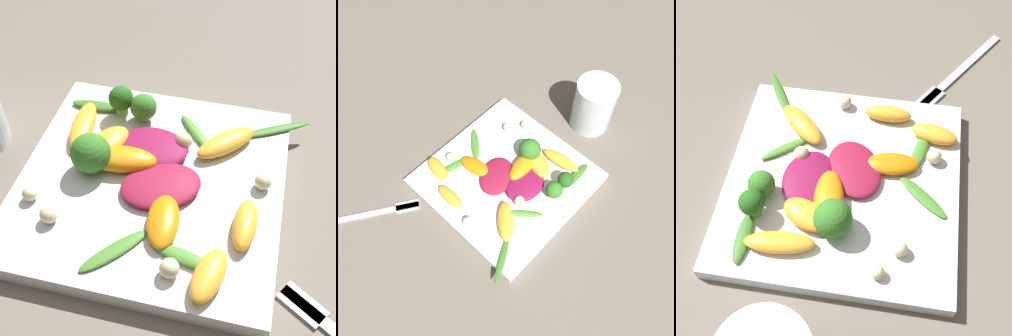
{
  "view_description": "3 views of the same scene",
  "coord_description": "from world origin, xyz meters",
  "views": [
    {
      "loc": [
        0.09,
        -0.31,
        0.39
      ],
      "look_at": [
        0.01,
        0.01,
        0.03
      ],
      "focal_mm": 50.0,
      "sensor_mm": 36.0,
      "label": 1
    },
    {
      "loc": [
        0.26,
        0.24,
        0.66
      ],
      "look_at": [
        -0.01,
        -0.01,
        0.04
      ],
      "focal_mm": 42.0,
      "sensor_mm": 36.0,
      "label": 2
    },
    {
      "loc": [
        -0.29,
        -0.05,
        0.48
      ],
      "look_at": [
        0.0,
        -0.0,
        0.04
      ],
      "focal_mm": 50.0,
      "sensor_mm": 36.0,
      "label": 3
    }
  ],
  "objects": [
    {
      "name": "orange_segment_2",
      "position": [
        -0.09,
        0.05,
        0.03
      ],
      "size": [
        0.03,
        0.08,
        0.02
      ],
      "color": "#FCAD33",
      "rests_on": "plate"
    },
    {
      "name": "ground_plane",
      "position": [
        0.0,
        0.0,
        0.0
      ],
      "size": [
        2.4,
        2.4,
        0.0
      ],
      "primitive_type": "plane",
      "color": "#6B6056"
    },
    {
      "name": "plate",
      "position": [
        0.0,
        0.0,
        0.01
      ],
      "size": [
        0.27,
        0.27,
        0.02
      ],
      "color": "white",
      "rests_on": "ground_plane"
    },
    {
      "name": "orange_segment_6",
      "position": [
        0.03,
        -0.05,
        0.03
      ],
      "size": [
        0.04,
        0.07,
        0.02
      ],
      "color": "orange",
      "rests_on": "plate"
    },
    {
      "name": "fork",
      "position": [
        0.21,
        -0.13,
        0.0
      ],
      "size": [
        0.17,
        0.12,
        0.01
      ],
      "color": "#B2B2B7",
      "rests_on": "ground_plane"
    },
    {
      "name": "arugula_sprig_4",
      "position": [
        0.12,
        0.1,
        0.02
      ],
      "size": [
        0.08,
        0.05,
        0.0
      ],
      "color": "#3D7528",
      "rests_on": "plate"
    },
    {
      "name": "arugula_sprig_0",
      "position": [
        -0.01,
        -0.09,
        0.02
      ],
      "size": [
        0.06,
        0.07,
        0.01
      ],
      "color": "#47842D",
      "rests_on": "plate"
    },
    {
      "name": "broccoli_floret_1",
      "position": [
        -0.06,
        0.0,
        0.04
      ],
      "size": [
        0.04,
        0.04,
        0.04
      ],
      "color": "#84AD5B",
      "rests_on": "plate"
    },
    {
      "name": "orange_segment_1",
      "position": [
        0.1,
        -0.04,
        0.03
      ],
      "size": [
        0.02,
        0.06,
        0.02
      ],
      "color": "#FCAD33",
      "rests_on": "plate"
    },
    {
      "name": "macadamia_nut_2",
      "position": [
        0.04,
        -0.1,
        0.03
      ],
      "size": [
        0.02,
        0.02,
        0.02
      ],
      "color": "beige",
      "rests_on": "plate"
    },
    {
      "name": "radicchio_leaf_0",
      "position": [
        -0.01,
        0.04,
        0.03
      ],
      "size": [
        0.08,
        0.07,
        0.01
      ],
      "color": "maroon",
      "rests_on": "plate"
    },
    {
      "name": "macadamia_nut_4",
      "position": [
        0.11,
        0.02,
        0.03
      ],
      "size": [
        0.02,
        0.02,
        0.02
      ],
      "color": "beige",
      "rests_on": "plate"
    },
    {
      "name": "macadamia_nut_0",
      "position": [
        0.02,
        0.05,
        0.03
      ],
      "size": [
        0.02,
        0.02,
        0.02
      ],
      "color": "beige",
      "rests_on": "plate"
    },
    {
      "name": "macadamia_nut_1",
      "position": [
        -0.11,
        -0.05,
        0.03
      ],
      "size": [
        0.02,
        0.02,
        0.02
      ],
      "color": "beige",
      "rests_on": "plate"
    },
    {
      "name": "arugula_sprig_3",
      "position": [
        0.03,
        0.08,
        0.02
      ],
      "size": [
        0.05,
        0.06,
        0.01
      ],
      "color": "#518E33",
      "rests_on": "plate"
    },
    {
      "name": "orange_segment_5",
      "position": [
        0.07,
        0.06,
        0.03
      ],
      "size": [
        0.07,
        0.07,
        0.02
      ],
      "color": "#FCAD33",
      "rests_on": "plate"
    },
    {
      "name": "radicchio_leaf_1",
      "position": [
        0.01,
        -0.01,
        0.03
      ],
      "size": [
        0.1,
        0.09,
        0.01
      ],
      "color": "maroon",
      "rests_on": "plate"
    },
    {
      "name": "broccoli_floret_2",
      "position": [
        -0.03,
        0.09,
        0.04
      ],
      "size": [
        0.03,
        0.03,
        0.03
      ],
      "color": "#84AD5B",
      "rests_on": "plate"
    },
    {
      "name": "orange_segment_0",
      "position": [
        -0.06,
        0.03,
        0.03
      ],
      "size": [
        0.05,
        0.07,
        0.02
      ],
      "color": "#FCAD33",
      "rests_on": "plate"
    },
    {
      "name": "arugula_sprig_2",
      "position": [
        -0.09,
        0.09,
        0.02
      ],
      "size": [
        0.06,
        0.02,
        0.01
      ],
      "color": "#3D7528",
      "rests_on": "plate"
    },
    {
      "name": "broccoli_floret_0",
      "position": [
        -0.06,
        0.09,
        0.04
      ],
      "size": [
        0.03,
        0.03,
        0.04
      ],
      "color": "#84AD5B",
      "rests_on": "plate"
    },
    {
      "name": "macadamia_nut_3",
      "position": [
        -0.08,
        -0.07,
        0.03
      ],
      "size": [
        0.02,
        0.02,
        0.02
      ],
      "color": "beige",
      "rests_on": "plate"
    },
    {
      "name": "orange_segment_4",
      "position": [
        -0.04,
        0.01,
        0.03
      ],
      "size": [
        0.08,
        0.04,
        0.02
      ],
      "color": "orange",
      "rests_on": "plate"
    },
    {
      "name": "arugula_sprig_1",
      "position": [
        0.05,
        -0.09,
        0.02
      ],
      "size": [
        0.07,
        0.03,
        0.01
      ],
      "color": "#47842D",
      "rests_on": "plate"
    },
    {
      "name": "orange_segment_3",
      "position": [
        0.08,
        -0.1,
        0.03
      ],
      "size": [
        0.04,
        0.06,
        0.02
      ],
      "color": "#FCAD33",
      "rests_on": "plate"
    }
  ]
}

